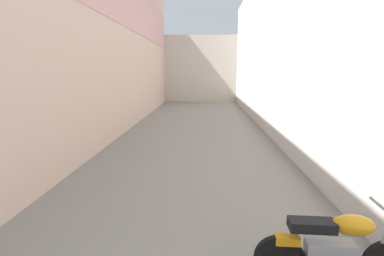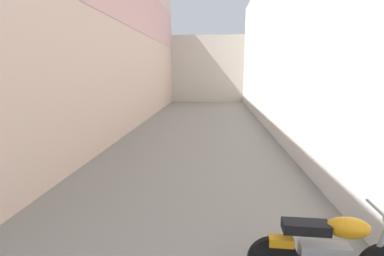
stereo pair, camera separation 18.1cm
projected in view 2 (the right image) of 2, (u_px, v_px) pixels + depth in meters
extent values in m
plane|color=gray|center=(196.00, 147.00, 9.90)|extent=(41.25, 41.25, 0.00)
cube|color=beige|center=(119.00, 36.00, 11.36)|extent=(0.40, 25.25, 7.67)
cube|color=silver|center=(283.00, 41.00, 10.94)|extent=(0.40, 25.25, 7.17)
cube|color=beige|center=(208.00, 69.00, 24.69)|extent=(8.82, 2.00, 5.31)
cube|color=#9E9EA3|center=(324.00, 255.00, 3.42)|extent=(0.57, 0.22, 0.28)
ellipsoid|color=orange|center=(348.00, 228.00, 3.32)|extent=(0.49, 0.28, 0.24)
cube|color=black|center=(306.00, 227.00, 3.38)|extent=(0.53, 0.24, 0.12)
cylinder|color=#9E9EA3|center=(382.00, 240.00, 3.30)|extent=(0.25, 0.07, 0.77)
cylinder|color=#9E9EA3|center=(379.00, 211.00, 3.24)|extent=(0.06, 0.58, 0.04)
cube|color=orange|center=(281.00, 241.00, 3.45)|extent=(0.29, 0.15, 0.10)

